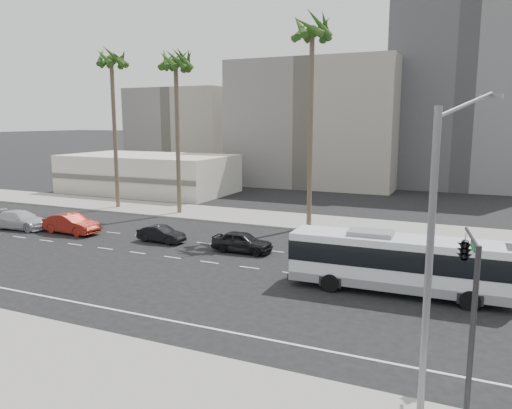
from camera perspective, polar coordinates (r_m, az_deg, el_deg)
The scene contains 18 objects.
ground at distance 31.83m, azimuth 4.18°, elevation -7.88°, with size 700.00×700.00×0.00m, color black.
sidewalk_north at distance 46.23m, azimuth 10.81°, elevation -2.38°, with size 120.00×7.00×0.15m, color gray.
sidewalk_south at distance 19.16m, azimuth -13.06°, elevation -20.33°, with size 120.00×7.00×0.15m, color gray.
commercial_low at distance 68.20m, azimuth -12.21°, elevation 3.48°, with size 22.00×12.16×5.00m.
midrise_beige_west at distance 76.87m, azimuth 7.44°, elevation 9.14°, with size 24.00×18.00×18.00m, color gray.
midrise_gray_center at distance 80.66m, azimuth 23.02°, elevation 11.34°, with size 20.00×20.00×26.00m, color #525356.
midrise_beige_far at distance 92.25m, azimuth -7.45°, elevation 8.28°, with size 18.00×16.00×15.00m, color gray.
civic_tower at distance 280.35m, azimuth 22.36°, elevation 14.94°, with size 42.00×42.00×129.00m.
city_bus at distance 28.96m, azimuth 15.91°, elevation -6.30°, with size 12.01×3.04×3.43m.
car_a at distance 36.55m, azimuth -1.60°, elevation -4.29°, with size 4.51×1.82×1.54m, color black.
car_b at distance 40.22m, azimuth -10.80°, elevation -3.34°, with size 3.97×1.38×1.31m, color black.
car_c at distance 45.26m, azimuth -20.39°, elevation -2.08°, with size 5.15×1.80×1.70m, color maroon.
car_d at distance 48.96m, azimuth -25.35°, elevation -1.60°, with size 5.59×2.27×1.62m, color silver.
streetlight_corner at distance 15.84m, azimuth 20.08°, elevation -4.27°, with size 1.92×4.83×10.47m.
traffic_signal at distance 19.68m, azimuth 22.88°, elevation -5.17°, with size 2.67×3.59×5.75m.
palm_near at distance 44.73m, azimuth 6.45°, elevation 18.61°, with size 5.44×5.44×18.31m.
palm_mid at distance 51.46m, azimuth -9.18°, elevation 15.35°, with size 5.32×5.32×16.44m.
palm_far at distance 56.38m, azimuth -16.22°, elevation 15.27°, with size 4.95×4.95×17.01m.
Camera 1 is at (10.32, -28.55, 9.57)m, focal length 34.95 mm.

